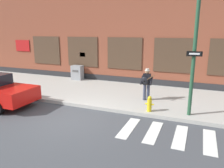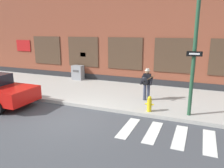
# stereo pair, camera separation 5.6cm
# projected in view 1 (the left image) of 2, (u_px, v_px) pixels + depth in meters

# --- Properties ---
(ground_plane) EXTENTS (160.00, 160.00, 0.00)m
(ground_plane) POSITION_uv_depth(u_px,v_px,m) (73.00, 119.00, 9.21)
(ground_plane) COLOR #424449
(sidewalk) EXTENTS (28.00, 5.26, 0.16)m
(sidewalk) POSITION_uv_depth(u_px,v_px,m) (110.00, 93.00, 12.82)
(sidewalk) COLOR #ADAAA3
(sidewalk) RESTS_ON ground
(building_backdrop) EXTENTS (28.00, 4.06, 6.30)m
(building_backdrop) POSITION_uv_depth(u_px,v_px,m) (133.00, 38.00, 16.25)
(building_backdrop) COLOR brown
(building_backdrop) RESTS_ON ground
(crosswalk) EXTENTS (5.20, 1.90, 0.01)m
(crosswalk) POSITION_uv_depth(u_px,v_px,m) (195.00, 139.00, 7.53)
(crosswalk) COLOR silver
(crosswalk) RESTS_ON ground
(busker) EXTENTS (0.72, 0.54, 1.64)m
(busker) POSITION_uv_depth(u_px,v_px,m) (146.00, 83.00, 11.03)
(busker) COLOR #33384C
(busker) RESTS_ON sidewalk
(traffic_light) EXTENTS (0.78, 3.19, 5.61)m
(traffic_light) POSITION_uv_depth(u_px,v_px,m) (201.00, 19.00, 7.31)
(traffic_light) COLOR #234C33
(traffic_light) RESTS_ON sidewalk
(utility_box) EXTENTS (0.80, 0.57, 1.03)m
(utility_box) POSITION_uv_depth(u_px,v_px,m) (77.00, 73.00, 15.90)
(utility_box) COLOR gray
(utility_box) RESTS_ON sidewalk
(fire_hydrant) EXTENTS (0.38, 0.20, 0.70)m
(fire_hydrant) POSITION_uv_depth(u_px,v_px,m) (149.00, 104.00, 9.62)
(fire_hydrant) COLOR gold
(fire_hydrant) RESTS_ON sidewalk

